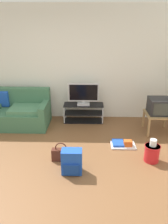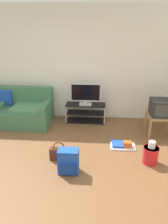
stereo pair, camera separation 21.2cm
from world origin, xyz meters
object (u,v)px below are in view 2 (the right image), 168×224
object	(u,v)px
flat_tv	(86,94)
crt_tv	(161,107)
couch	(10,111)
side_table	(160,118)
backpack	(68,161)
floor_tray	(122,145)
tv_stand	(86,113)
handbag	(59,153)
cleaning_bucket	(151,154)

from	to	relation	value
flat_tv	crt_tv	world-z (taller)	flat_tv
couch	crt_tv	world-z (taller)	couch
side_table	backpack	bearing A→B (deg)	-139.66
flat_tv	crt_tv	distance (m)	1.72
couch	floor_tray	distance (m)	2.81
couch	side_table	size ratio (longest dim) A/B	3.59
couch	crt_tv	bearing A→B (deg)	-4.76
tv_stand	floor_tray	world-z (taller)	tv_stand
handbag	floor_tray	world-z (taller)	handbag
couch	floor_tray	size ratio (longest dim) A/B	4.13
cleaning_bucket	floor_tray	world-z (taller)	cleaning_bucket
flat_tv	floor_tray	distance (m)	1.56
handbag	tv_stand	bearing A→B (deg)	78.49
couch	crt_tv	distance (m)	3.49
flat_tv	backpack	distance (m)	2.09
side_table	crt_tv	world-z (taller)	crt_tv
backpack	floor_tray	xyz separation A→B (m)	(0.94, 0.86, -0.16)
flat_tv	side_table	xyz separation A→B (m)	(1.65, -0.51, -0.33)
side_table	backpack	size ratio (longest dim) A/B	1.34
flat_tv	floor_tray	world-z (taller)	flat_tv
side_table	handbag	size ratio (longest dim) A/B	1.57
handbag	floor_tray	size ratio (longest dim) A/B	0.73
tv_stand	handbag	distance (m)	1.74
crt_tv	floor_tray	xyz separation A→B (m)	(-0.84, -0.66, -0.57)
handbag	backpack	bearing A→B (deg)	-57.51
backpack	cleaning_bucket	xyz separation A→B (m)	(1.38, 0.37, -0.03)
flat_tv	side_table	world-z (taller)	flat_tv
tv_stand	floor_tray	distance (m)	1.45
side_table	couch	bearing A→B (deg)	174.98
floor_tray	side_table	bearing A→B (deg)	37.78
flat_tv	crt_tv	size ratio (longest dim) A/B	1.62
flat_tv	cleaning_bucket	bearing A→B (deg)	-52.96
floor_tray	cleaning_bucket	bearing A→B (deg)	-48.62
couch	cleaning_bucket	bearing A→B (deg)	-25.28
flat_tv	backpack	world-z (taller)	flat_tv
side_table	floor_tray	size ratio (longest dim) A/B	1.15
side_table	backpack	distance (m)	2.34
tv_stand	side_table	bearing A→B (deg)	-17.92
tv_stand	flat_tv	world-z (taller)	flat_tv
flat_tv	backpack	bearing A→B (deg)	-93.64
couch	cleaning_bucket	size ratio (longest dim) A/B	4.72
flat_tv	handbag	distance (m)	1.81
flat_tv	floor_tray	bearing A→B (deg)	-54.98
couch	tv_stand	size ratio (longest dim) A/B	2.08
tv_stand	crt_tv	distance (m)	1.77
tv_stand	floor_tray	bearing A→B (deg)	-55.49
flat_tv	cleaning_bucket	xyz separation A→B (m)	(1.25, -1.65, -0.53)
cleaning_bucket	side_table	bearing A→B (deg)	70.60
couch	handbag	distance (m)	2.09
backpack	handbag	xyz separation A→B (m)	(-0.22, 0.34, -0.08)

